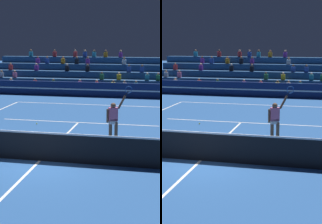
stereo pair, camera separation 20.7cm
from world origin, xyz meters
TOP-DOWN VIEW (x-y plane):
  - ground_plane at (0.00, 0.00)m, footprint 120.00×120.00m
  - court_lines at (0.00, 0.00)m, footprint 11.10×23.90m
  - tennis_net at (0.00, 0.00)m, footprint 12.00×0.10m
  - sponsor_banner_wall at (0.00, 15.40)m, footprint 18.00×0.26m
  - bleacher_stand at (-0.00, 19.20)m, footprint 20.20×4.75m
  - tennis_player at (2.28, 2.83)m, footprint 1.04×0.54m
  - tennis_ball at (-1.98, 5.56)m, footprint 0.07×0.07m

SIDE VIEW (x-z plane):
  - ground_plane at x=0.00m, z-range 0.00..0.00m
  - court_lines at x=0.00m, z-range 0.00..0.01m
  - tennis_ball at x=-1.98m, z-range 0.00..0.07m
  - tennis_net at x=0.00m, z-range -0.01..1.09m
  - sponsor_banner_wall at x=0.00m, z-range 0.00..1.10m
  - tennis_player at x=2.28m, z-range -0.23..2.21m
  - bleacher_stand at x=0.00m, z-range -0.67..2.71m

